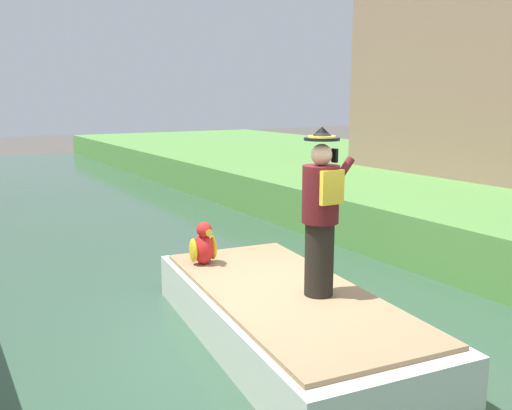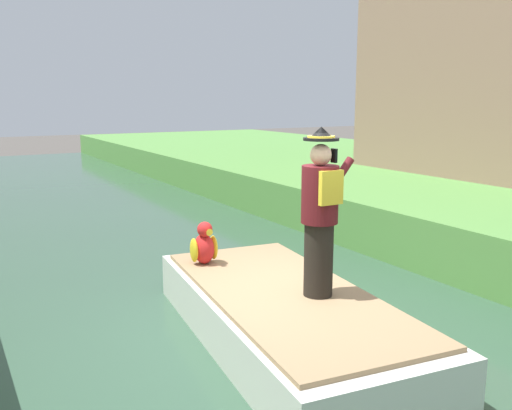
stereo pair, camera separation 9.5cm
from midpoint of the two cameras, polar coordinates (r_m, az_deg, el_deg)
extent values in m
plane|color=#4C4742|center=(6.70, 2.88, -14.25)|extent=(80.00, 80.00, 0.00)
cube|color=#33513D|center=(6.68, 2.88, -13.86)|extent=(6.35, 48.00, 0.10)
cube|color=silver|center=(6.47, 3.41, -11.53)|extent=(2.28, 4.38, 0.56)
cube|color=#997A56|center=(6.36, 3.45, -8.99)|extent=(2.10, 4.03, 0.05)
cylinder|color=black|center=(6.13, 6.89, -5.56)|extent=(0.32, 0.32, 0.82)
cylinder|color=#561419|center=(5.96, 7.05, 1.09)|extent=(0.40, 0.40, 0.62)
cube|color=gold|center=(5.80, 8.21, 1.78)|extent=(0.28, 0.06, 0.36)
sphere|color=#DBA884|center=(5.91, 7.15, 5.15)|extent=(0.23, 0.23, 0.23)
cylinder|color=black|center=(5.89, 7.19, 6.75)|extent=(0.38, 0.38, 0.03)
cone|color=black|center=(5.89, 7.20, 7.43)|extent=(0.26, 0.26, 0.12)
cylinder|color=gold|center=(5.89, 7.19, 6.99)|extent=(0.29, 0.29, 0.02)
cylinder|color=#561419|center=(6.04, 8.99, 2.89)|extent=(0.38, 0.09, 0.43)
cube|color=black|center=(5.94, 8.50, 5.05)|extent=(0.03, 0.08, 0.15)
ellipsoid|color=red|center=(7.31, -5.02, -4.51)|extent=(0.26, 0.32, 0.40)
sphere|color=red|center=(7.20, -4.92, -2.52)|extent=(0.20, 0.20, 0.20)
cone|color=yellow|center=(7.12, -4.57, -2.76)|extent=(0.09, 0.09, 0.09)
ellipsoid|color=yellow|center=(7.25, -6.02, -4.65)|extent=(0.08, 0.20, 0.32)
ellipsoid|color=yellow|center=(7.37, -4.03, -4.37)|extent=(0.08, 0.20, 0.32)
camera|label=1|loc=(0.05, -89.58, 0.08)|focal=38.86mm
camera|label=2|loc=(0.05, 90.42, -0.08)|focal=38.86mm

